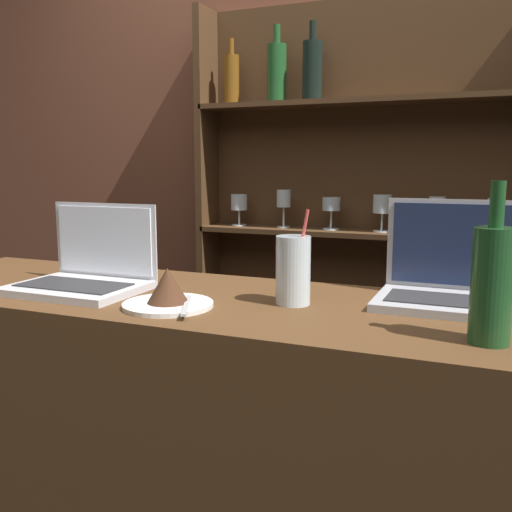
# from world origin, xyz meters

# --- Properties ---
(bar_counter) EXTENTS (1.82, 0.52, 1.05)m
(bar_counter) POSITION_xyz_m (0.00, 0.26, 0.52)
(bar_counter) COLOR #4C3019
(bar_counter) RESTS_ON ground_plane
(back_wall) EXTENTS (7.00, 0.06, 2.70)m
(back_wall) POSITION_xyz_m (0.00, 1.39, 1.35)
(back_wall) COLOR brown
(back_wall) RESTS_ON ground_plane
(back_shelf) EXTENTS (1.31, 0.18, 1.98)m
(back_shelf) POSITION_xyz_m (0.09, 1.32, 1.04)
(back_shelf) COLOR #472D19
(back_shelf) RESTS_ON ground_plane
(laptop_near) EXTENTS (0.31, 0.24, 0.21)m
(laptop_near) POSITION_xyz_m (-0.33, 0.22, 1.09)
(laptop_near) COLOR silver
(laptop_near) RESTS_ON bar_counter
(laptop_far) EXTENTS (0.34, 0.23, 0.23)m
(laptop_far) POSITION_xyz_m (0.53, 0.41, 1.09)
(laptop_far) COLOR #ADADB2
(laptop_far) RESTS_ON bar_counter
(cake_plate) EXTENTS (0.20, 0.20, 0.09)m
(cake_plate) POSITION_xyz_m (-0.05, 0.14, 1.08)
(cake_plate) COLOR white
(cake_plate) RESTS_ON bar_counter
(water_glass) EXTENTS (0.08, 0.08, 0.21)m
(water_glass) POSITION_xyz_m (0.19, 0.27, 1.12)
(water_glass) COLOR silver
(water_glass) RESTS_ON bar_counter
(wine_bottle_green) EXTENTS (0.07, 0.07, 0.28)m
(wine_bottle_green) POSITION_xyz_m (0.60, 0.14, 1.15)
(wine_bottle_green) COLOR #1E4C23
(wine_bottle_green) RESTS_ON bar_counter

